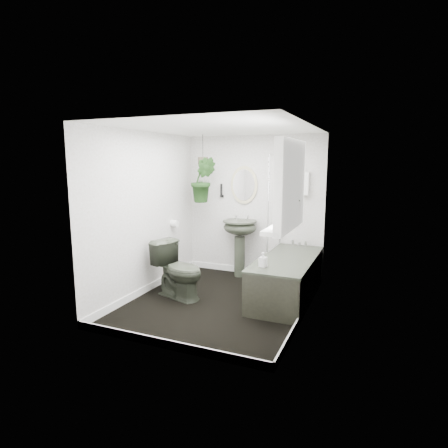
% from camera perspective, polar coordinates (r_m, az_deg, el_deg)
% --- Properties ---
extents(floor, '(2.30, 2.80, 0.02)m').
position_cam_1_polar(floor, '(5.20, -0.66, -11.86)').
color(floor, black).
rests_on(floor, ground).
extents(ceiling, '(2.30, 2.80, 0.02)m').
position_cam_1_polar(ceiling, '(4.85, -0.72, 14.55)').
color(ceiling, white).
rests_on(ceiling, ground).
extents(wall_back, '(2.30, 0.02, 2.30)m').
position_cam_1_polar(wall_back, '(6.20, 4.56, 2.70)').
color(wall_back, white).
rests_on(wall_back, ground).
extents(wall_front, '(2.30, 0.02, 2.30)m').
position_cam_1_polar(wall_front, '(3.67, -9.58, -2.20)').
color(wall_front, white).
rests_on(wall_front, ground).
extents(wall_left, '(0.02, 2.80, 2.30)m').
position_cam_1_polar(wall_left, '(5.46, -11.91, 1.59)').
color(wall_left, white).
rests_on(wall_left, ground).
extents(wall_right, '(0.02, 2.80, 2.30)m').
position_cam_1_polar(wall_right, '(4.56, 12.79, -0.00)').
color(wall_right, white).
rests_on(wall_right, ground).
extents(skirting, '(2.30, 2.80, 0.10)m').
position_cam_1_polar(skirting, '(5.17, -0.66, -11.25)').
color(skirting, white).
rests_on(skirting, floor).
extents(bathtub, '(0.72, 1.72, 0.58)m').
position_cam_1_polar(bathtub, '(5.31, 9.57, -8.10)').
color(bathtub, '#2D3227').
rests_on(bathtub, floor).
extents(bath_screen, '(0.04, 0.72, 1.40)m').
position_cam_1_polar(bath_screen, '(5.65, 7.76, 3.30)').
color(bath_screen, silver).
rests_on(bath_screen, bathtub).
extents(shower_box, '(0.20, 0.10, 0.35)m').
position_cam_1_polar(shower_box, '(5.89, 11.84, 6.08)').
color(shower_box, white).
rests_on(shower_box, wall_back).
extents(oval_mirror, '(0.46, 0.03, 0.62)m').
position_cam_1_polar(oval_mirror, '(6.18, 3.05, 5.96)').
color(oval_mirror, '#C3BA8C').
rests_on(oval_mirror, wall_back).
extents(wall_sconce, '(0.04, 0.04, 0.22)m').
position_cam_1_polar(wall_sconce, '(6.33, -0.41, 5.15)').
color(wall_sconce, black).
rests_on(wall_sconce, wall_back).
extents(toilet_roll_holder, '(0.11, 0.11, 0.11)m').
position_cam_1_polar(toilet_roll_holder, '(6.04, -7.58, 0.08)').
color(toilet_roll_holder, white).
rests_on(toilet_roll_holder, wall_left).
extents(window_recess, '(0.08, 1.00, 0.90)m').
position_cam_1_polar(window_recess, '(3.83, 10.14, 5.84)').
color(window_recess, white).
rests_on(window_recess, wall_right).
extents(window_sill, '(0.18, 1.00, 0.04)m').
position_cam_1_polar(window_sill, '(3.90, 8.95, -0.29)').
color(window_sill, white).
rests_on(window_sill, wall_right).
extents(window_blinds, '(0.01, 0.86, 0.76)m').
position_cam_1_polar(window_blinds, '(3.84, 9.48, 5.87)').
color(window_blinds, white).
rests_on(window_blinds, wall_right).
extents(toilet, '(0.87, 0.65, 0.79)m').
position_cam_1_polar(toilet, '(5.28, -6.90, -6.95)').
color(toilet, '#2D3227').
rests_on(toilet, floor).
extents(pedestal_sink, '(0.61, 0.54, 0.94)m').
position_cam_1_polar(pedestal_sink, '(6.17, 2.40, -3.72)').
color(pedestal_sink, '#2D3227').
rests_on(pedestal_sink, floor).
extents(sill_plant, '(0.23, 0.21, 0.23)m').
position_cam_1_polar(sill_plant, '(4.16, 10.42, 2.19)').
color(sill_plant, black).
rests_on(sill_plant, window_sill).
extents(hanging_plant, '(0.48, 0.44, 0.72)m').
position_cam_1_polar(hanging_plant, '(6.05, -3.20, 6.72)').
color(hanging_plant, black).
rests_on(hanging_plant, ceiling).
extents(soap_bottle, '(0.10, 0.11, 0.19)m').
position_cam_1_polar(soap_bottle, '(4.72, 5.97, -5.41)').
color(soap_bottle, '#2B2727').
rests_on(soap_bottle, bathtub).
extents(hanging_pot, '(0.16, 0.16, 0.12)m').
position_cam_1_polar(hanging_pot, '(6.05, -3.23, 9.58)').
color(hanging_pot, '#423B2B').
rests_on(hanging_pot, ceiling).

